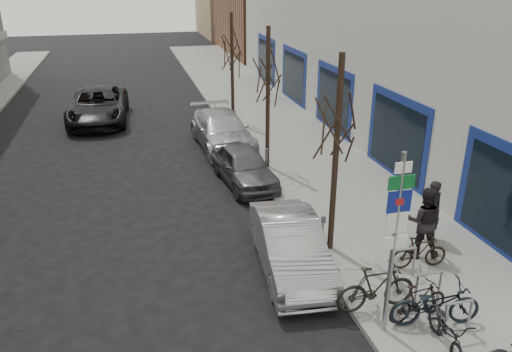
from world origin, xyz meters
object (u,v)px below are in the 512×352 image
bike_near_right (418,301)px  parked_car_mid (244,166)px  pedestrian_far (424,221)px  highway_sign_pole (395,235)px  bike_near_left (447,328)px  lane_car (98,105)px  tree_far (232,43)px  tree_near (339,109)px  tree_mid (268,65)px  parked_car_front (290,246)px  parked_car_back (222,131)px  pedestrian_near (431,210)px  meter_front (323,234)px  bike_rack (428,284)px  bike_far_inner (419,252)px  bike_mid_curb (436,301)px  meter_back (235,121)px  meter_mid (267,162)px  bike_mid_inner (376,287)px

bike_near_right → parked_car_mid: parked_car_mid is taller
parked_car_mid → pedestrian_far: (3.47, -6.27, 0.44)m
highway_sign_pole → bike_near_left: highway_sign_pole is taller
lane_car → tree_far: bearing=-16.4°
bike_near_right → tree_near: bearing=3.6°
tree_mid → parked_car_front: (-1.36, -7.06, -3.39)m
tree_far → parked_car_back: bearing=-109.5°
tree_mid → pedestrian_near: tree_mid is taller
lane_car → pedestrian_far: pedestrian_far is taller
tree_far → parked_car_front: size_ratio=1.26×
tree_near → parked_car_back: bearing=97.1°
parked_car_front → tree_far: bearing=89.3°
meter_front → pedestrian_far: 2.75m
parked_car_back → tree_mid: bearing=-71.7°
bike_rack → parked_car_mid: bearing=106.1°
meter_front → parked_car_front: bearing=-176.2°
bike_near_left → bike_far_inner: bike_near_left is taller
bike_far_inner → parked_car_front: bearing=78.8°
bike_rack → bike_near_right: 0.69m
bike_rack → bike_near_left: 1.54m
bike_mid_curb → parked_car_back: 13.37m
meter_front → bike_mid_curb: meter_front is taller
meter_front → pedestrian_far: bearing=-7.9°
meter_back → tree_far: bearing=79.8°
meter_mid → bike_mid_inner: 7.81m
bike_near_left → pedestrian_far: 3.84m
parked_car_back → meter_mid: bearing=-83.6°
parked_car_back → bike_near_left: bearing=-85.0°
meter_front → bike_near_right: bearing=-68.4°
highway_sign_pole → tree_near: tree_near is taller
meter_back → bike_mid_inner: size_ratio=0.66×
highway_sign_pole → tree_mid: tree_mid is taller
parked_car_front → pedestrian_near: 4.30m
tree_near → pedestrian_near: 4.23m
tree_near → tree_mid: bearing=90.0°
meter_front → bike_mid_curb: size_ratio=0.65×
bike_near_left → bike_far_inner: bearing=80.5°
parked_car_front → parked_car_mid: 5.95m
tree_near → bike_near_left: (0.71, -4.36, -3.42)m
bike_near_right → tree_mid: bearing=-3.9°
pedestrian_near → parked_car_mid: bearing=-56.9°
bike_near_right → lane_car: (-7.32, 18.66, 0.24)m
meter_front → bike_far_inner: bearing=-23.8°
bike_mid_curb → bike_far_inner: bike_mid_curb is taller
parked_car_front → tree_near: bearing=27.4°
tree_mid → bike_mid_curb: size_ratio=2.79×
parked_car_mid → parked_car_back: (0.00, 4.22, 0.08)m
bike_near_left → parked_car_front: (-2.06, 3.80, 0.03)m
tree_near → pedestrian_far: tree_near is taller
tree_near → bike_mid_inner: 4.39m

